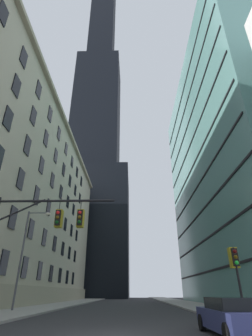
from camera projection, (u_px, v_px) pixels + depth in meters
name	position (u px, v px, depth m)	size (l,w,h in m)	color
dark_skyscraper	(96.00, 140.00, 98.40)	(25.32, 25.32, 182.99)	black
glass_office_midrise	(247.00, 165.00, 41.48)	(17.88, 39.15, 40.65)	slate
traffic_signal_mast	(41.00, 230.00, 14.55)	(7.19, 0.63, 6.56)	black
traffic_light_near_right	(235.00, 261.00, 13.35)	(0.40, 0.63, 3.54)	black
street_lamppost	(26.00, 248.00, 23.56)	(2.32, 0.32, 8.58)	#47474C
parked_car	(236.00, 316.00, 9.67)	(2.01, 4.72, 1.33)	navy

